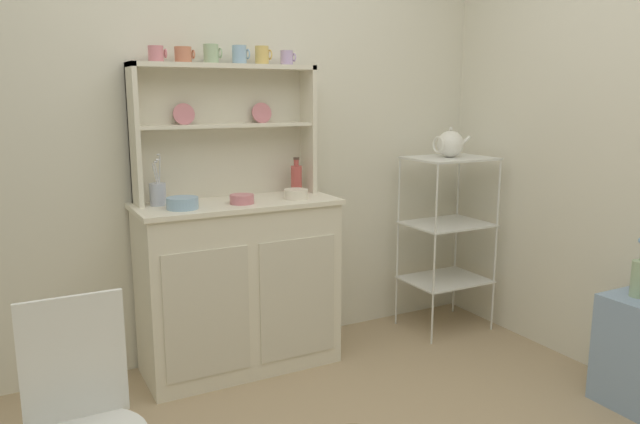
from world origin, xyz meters
name	(u,v)px	position (x,y,z in m)	size (l,w,h in m)	color
wall_back	(227,130)	(0.00, 1.62, 1.25)	(3.84, 0.05, 2.50)	silver
hutch_cabinet	(239,283)	(-0.05, 1.37, 0.46)	(1.03, 0.45, 0.90)	silver
hutch_shelf_unit	(224,121)	(-0.05, 1.53, 1.30)	(0.96, 0.18, 0.69)	beige
bakers_rack	(447,220)	(1.27, 1.29, 0.69)	(0.49, 0.38, 1.07)	silver
wire_chair	(80,411)	(-0.96, 0.27, 0.52)	(0.36, 0.36, 0.85)	white
cup_rose_0	(156,54)	(-0.39, 1.49, 1.63)	(0.09, 0.07, 0.08)	#D17A84
cup_terracotta_1	(183,55)	(-0.26, 1.49, 1.63)	(0.10, 0.08, 0.08)	#C67556
cup_sage_2	(211,54)	(-0.12, 1.49, 1.64)	(0.09, 0.08, 0.09)	#9EB78E
cup_sky_3	(240,55)	(0.03, 1.49, 1.64)	(0.09, 0.07, 0.09)	#8EB2D1
cup_gold_4	(262,55)	(0.16, 1.49, 1.64)	(0.08, 0.07, 0.09)	#DBB760
cup_lilac_5	(287,58)	(0.30, 1.49, 1.63)	(0.08, 0.07, 0.08)	#B79ECC
bowl_mixing_large	(183,203)	(-0.35, 1.29, 0.93)	(0.15, 0.15, 0.06)	#8EB2D1
bowl_floral_medium	(242,199)	(-0.05, 1.29, 0.92)	(0.12, 0.12, 0.05)	#D17A84
bowl_cream_small	(296,194)	(0.25, 1.29, 0.93)	(0.13, 0.13, 0.05)	silver
jam_bottle	(296,178)	(0.33, 1.45, 0.98)	(0.06, 0.06, 0.20)	#B74C47
utensil_jar	(158,193)	(-0.43, 1.45, 0.96)	(0.08, 0.08, 0.25)	#B2B7C6
porcelain_teapot	(450,144)	(1.27, 1.29, 1.15)	(0.25, 0.16, 0.18)	white
flower_vase	(640,274)	(1.44, 0.14, 0.63)	(0.07, 0.07, 0.32)	#9EB78E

